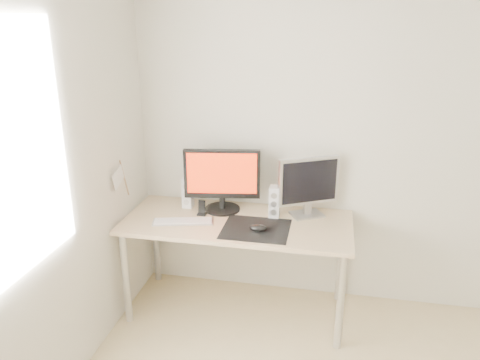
{
  "coord_description": "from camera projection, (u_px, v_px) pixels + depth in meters",
  "views": [
    {
      "loc": [
        -0.31,
        -1.57,
        2.08
      ],
      "look_at": [
        -0.92,
        1.45,
        1.01
      ],
      "focal_mm": 35.0,
      "sensor_mm": 36.0,
      "label": 1
    }
  ],
  "objects": [
    {
      "name": "speaker_right",
      "position": [
        275.0,
        202.0,
        3.32
      ],
      "size": [
        0.07,
        0.09,
        0.23
      ],
      "color": "white",
      "rests_on": "desk"
    },
    {
      "name": "pennant",
      "position": [
        120.0,
        177.0,
        3.2
      ],
      "size": [
        0.01,
        0.23,
        0.29
      ],
      "color": "#A57F54",
      "rests_on": "wall_left"
    },
    {
      "name": "desk",
      "position": [
        237.0,
        231.0,
        3.32
      ],
      "size": [
        1.6,
        0.7,
        0.73
      ],
      "color": "#D1B587",
      "rests_on": "ground"
    },
    {
      "name": "speaker_left",
      "position": [
        188.0,
        192.0,
        3.5
      ],
      "size": [
        0.07,
        0.09,
        0.23
      ],
      "color": "white",
      "rests_on": "desk"
    },
    {
      "name": "keyboard",
      "position": [
        183.0,
        221.0,
        3.26
      ],
      "size": [
        0.44,
        0.22,
        0.02
      ],
      "color": "#B7B7BA",
      "rests_on": "desk"
    },
    {
      "name": "phone_dock",
      "position": [
        202.0,
        211.0,
        3.38
      ],
      "size": [
        0.06,
        0.05,
        0.11
      ],
      "color": "black",
      "rests_on": "desk"
    },
    {
      "name": "main_monitor",
      "position": [
        222.0,
        178.0,
        3.38
      ],
      "size": [
        0.55,
        0.3,
        0.47
      ],
      "color": "black",
      "rests_on": "desk"
    },
    {
      "name": "mousepad",
      "position": [
        256.0,
        229.0,
        3.16
      ],
      "size": [
        0.45,
        0.4,
        0.0
      ],
      "primitive_type": "cube",
      "color": "black",
      "rests_on": "desk"
    },
    {
      "name": "mouse",
      "position": [
        258.0,
        228.0,
        3.12
      ],
      "size": [
        0.12,
        0.07,
        0.04
      ],
      "primitive_type": "ellipsoid",
      "color": "black",
      "rests_on": "mousepad"
    },
    {
      "name": "wall_back",
      "position": [
        377.0,
        143.0,
        3.29
      ],
      "size": [
        3.5,
        0.0,
        3.5
      ],
      "primitive_type": "plane",
      "rotation": [
        1.57,
        0.0,
        0.0
      ],
      "color": "silver",
      "rests_on": "ground"
    },
    {
      "name": "second_monitor",
      "position": [
        308.0,
        184.0,
        3.3
      ],
      "size": [
        0.41,
        0.25,
        0.43
      ],
      "color": "#A9A9AB",
      "rests_on": "desk"
    }
  ]
}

